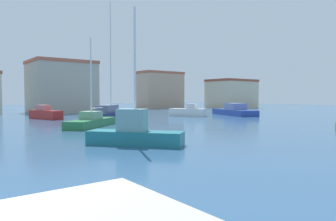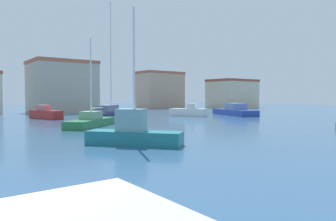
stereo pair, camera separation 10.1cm
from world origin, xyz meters
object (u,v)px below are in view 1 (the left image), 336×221
Objects in this scene: motorboat_white_distant_north at (188,112)px; motorboat_blue_inner_mooring at (234,111)px; sailboat_navy_behind_lamppost at (110,114)px; sailboat_teal_mid_harbor at (134,133)px; sailboat_green_outer_mooring at (91,121)px; motorboat_red_near_pier at (45,114)px.

motorboat_white_distant_north is 0.58× the size of motorboat_blue_inner_mooring.
sailboat_navy_behind_lamppost reaches higher than sailboat_teal_mid_harbor.
sailboat_green_outer_mooring is at bearing 77.91° from sailboat_teal_mid_harbor.
motorboat_white_distant_north is (16.18, -6.36, -0.02)m from motorboat_red_near_pier.
motorboat_red_near_pier is 12.06m from sailboat_green_outer_mooring.
sailboat_navy_behind_lamppost is at bearing 170.72° from motorboat_blue_inner_mooring.
motorboat_red_near_pier is 1.03× the size of motorboat_white_distant_north.
motorboat_red_near_pier is at bearing 85.02° from sailboat_teal_mid_harbor.
motorboat_blue_inner_mooring is at bearing 9.20° from sailboat_green_outer_mooring.
motorboat_white_distant_north is at bearing -4.22° from sailboat_navy_behind_lamppost.
sailboat_navy_behind_lamppost is 1.73× the size of sailboat_green_outer_mooring.
motorboat_white_distant_north is at bearing 19.78° from sailboat_green_outer_mooring.
sailboat_green_outer_mooring reaches higher than motorboat_white_distant_north.
motorboat_blue_inner_mooring is at bearing -20.21° from motorboat_red_near_pier.
motorboat_white_distant_north is 6.97m from motorboat_blue_inner_mooring.
sailboat_teal_mid_harbor is at bearing -102.09° from sailboat_green_outer_mooring.
sailboat_navy_behind_lamppost is at bearing 51.85° from sailboat_green_outer_mooring.
motorboat_red_near_pier is at bearing 134.28° from sailboat_navy_behind_lamppost.
motorboat_blue_inner_mooring is at bearing 30.18° from sailboat_teal_mid_harbor.
motorboat_red_near_pier is 0.69× the size of sailboat_green_outer_mooring.
sailboat_green_outer_mooring is 1.03× the size of sailboat_teal_mid_harbor.
sailboat_teal_mid_harbor is at bearing -94.98° from motorboat_red_near_pier.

